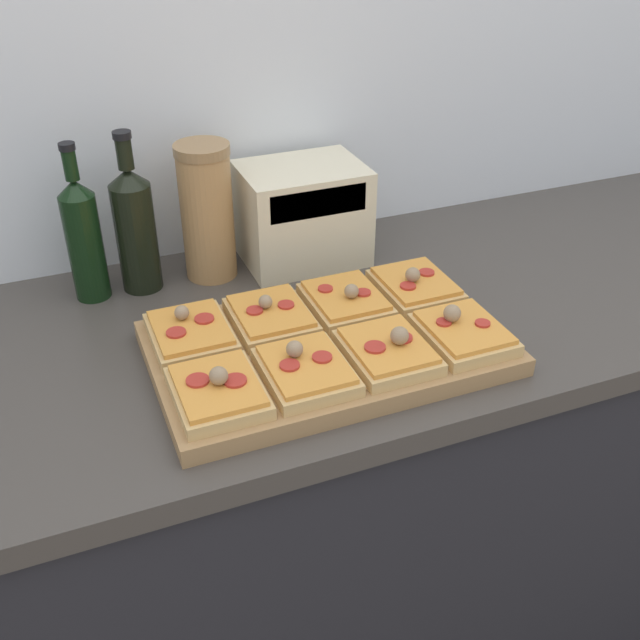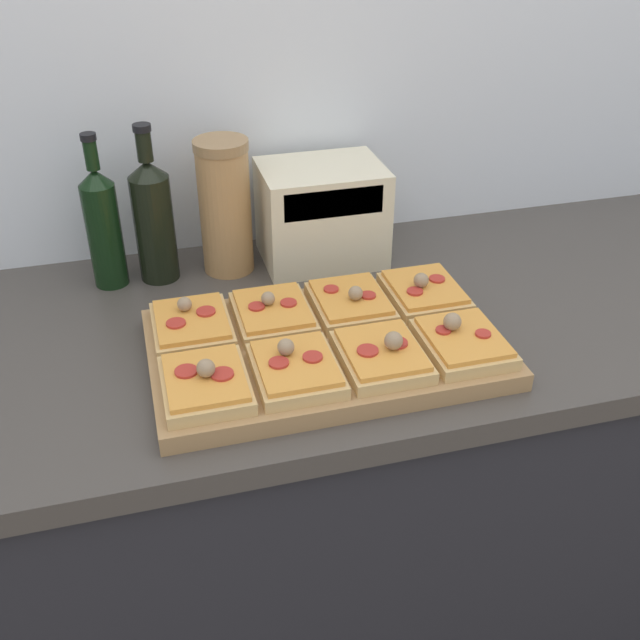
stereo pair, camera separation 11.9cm
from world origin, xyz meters
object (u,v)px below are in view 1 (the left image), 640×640
at_px(cutting_board, 327,348).
at_px(toaster_oven, 303,214).
at_px(olive_oil_bottle, 84,237).
at_px(grain_jar_tall, 207,212).
at_px(wine_bottle, 135,227).

bearing_deg(cutting_board, toaster_oven, 75.60).
height_order(olive_oil_bottle, grain_jar_tall, olive_oil_bottle).
bearing_deg(toaster_oven, grain_jar_tall, 178.77).
bearing_deg(grain_jar_tall, cutting_board, -73.47).
bearing_deg(grain_jar_tall, wine_bottle, 180.00).
xyz_separation_m(cutting_board, toaster_oven, (0.08, 0.33, 0.08)).
height_order(grain_jar_tall, toaster_oven, grain_jar_tall).
height_order(olive_oil_bottle, wine_bottle, wine_bottle).
relative_size(cutting_board, toaster_oven, 2.16).
relative_size(wine_bottle, grain_jar_tall, 1.15).
distance_m(olive_oil_bottle, wine_bottle, 0.09).
distance_m(grain_jar_tall, toaster_oven, 0.19).
xyz_separation_m(wine_bottle, toaster_oven, (0.31, -0.00, -0.03)).
distance_m(cutting_board, grain_jar_tall, 0.37).
relative_size(olive_oil_bottle, wine_bottle, 0.97).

